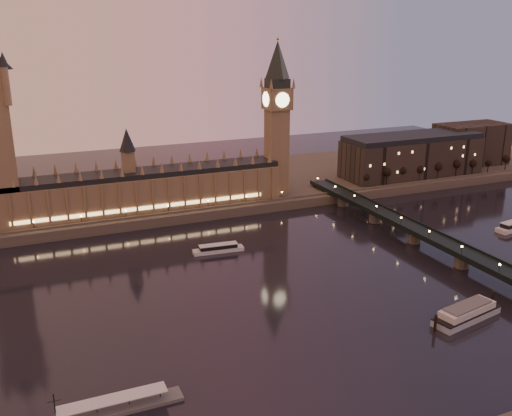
{
  "coord_description": "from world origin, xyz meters",
  "views": [
    {
      "loc": [
        -107.84,
        -222.39,
        115.14
      ],
      "look_at": [
        2.11,
        35.0,
        26.78
      ],
      "focal_mm": 40.0,
      "sensor_mm": 36.0,
      "label": 1
    }
  ],
  "objects": [
    {
      "name": "bare_tree_5",
      "position": [
        201.18,
        109.0,
        14.49
      ],
      "size": [
        5.6,
        5.6,
        11.39
      ],
      "color": "black",
      "rests_on": "ground"
    },
    {
      "name": "far_embankment",
      "position": [
        30.0,
        165.0,
        3.0
      ],
      "size": [
        560.0,
        130.0,
        6.0
      ],
      "primitive_type": "cube",
      "color": "#423D35",
      "rests_on": "ground"
    },
    {
      "name": "bare_tree_0",
      "position": [
        117.92,
        109.0,
        14.49
      ],
      "size": [
        5.6,
        5.6,
        11.39
      ],
      "color": "black",
      "rests_on": "ground"
    },
    {
      "name": "bare_tree_4",
      "position": [
        184.53,
        109.0,
        14.49
      ],
      "size": [
        5.6,
        5.6,
        11.39
      ],
      "color": "black",
      "rests_on": "ground"
    },
    {
      "name": "pontoon_pier",
      "position": [
        -88.7,
        -65.27,
        1.21
      ],
      "size": [
        42.0,
        7.0,
        11.2
      ],
      "color": "#595B5E",
      "rests_on": "ground"
    },
    {
      "name": "bare_tree_1",
      "position": [
        134.57,
        109.0,
        14.49
      ],
      "size": [
        5.6,
        5.6,
        11.39
      ],
      "color": "black",
      "rests_on": "ground"
    },
    {
      "name": "westminster_bridge",
      "position": [
        91.61,
        0.0,
        5.52
      ],
      "size": [
        13.2,
        260.0,
        15.3
      ],
      "color": "black",
      "rests_on": "ground"
    },
    {
      "name": "bare_tree_6",
      "position": [
        217.83,
        109.0,
        14.49
      ],
      "size": [
        5.6,
        5.6,
        11.39
      ],
      "color": "black",
      "rests_on": "ground"
    },
    {
      "name": "bare_tree_7",
      "position": [
        234.48,
        109.0,
        14.49
      ],
      "size": [
        5.6,
        5.6,
        11.39
      ],
      "color": "black",
      "rests_on": "ground"
    },
    {
      "name": "ground",
      "position": [
        0.0,
        0.0,
        0.0
      ],
      "size": [
        700.0,
        700.0,
        0.0
      ],
      "primitive_type": "plane",
      "color": "black",
      "rests_on": "ground"
    },
    {
      "name": "bare_tree_2",
      "position": [
        151.22,
        109.0,
        14.49
      ],
      "size": [
        5.6,
        5.6,
        11.39
      ],
      "color": "black",
      "rests_on": "ground"
    },
    {
      "name": "bare_tree_3",
      "position": [
        167.87,
        109.0,
        14.49
      ],
      "size": [
        5.6,
        5.6,
        11.39
      ],
      "color": "black",
      "rests_on": "ground"
    },
    {
      "name": "city_block",
      "position": [
        194.94,
        130.93,
        22.24
      ],
      "size": [
        155.0,
        45.0,
        34.0
      ],
      "color": "black",
      "rests_on": "ground"
    },
    {
      "name": "moored_barge",
      "position": [
        55.31,
        -62.3,
        3.01
      ],
      "size": [
        38.19,
        15.84,
        7.13
      ],
      "rotation": [
        0.0,
        0.0,
        0.2
      ],
      "color": "#8EA1B5",
      "rests_on": "ground"
    },
    {
      "name": "bare_tree_8",
      "position": [
        251.14,
        109.0,
        14.49
      ],
      "size": [
        5.6,
        5.6,
        11.39
      ],
      "color": "black",
      "rests_on": "ground"
    },
    {
      "name": "palace_of_westminster",
      "position": [
        -40.12,
        120.99,
        21.71
      ],
      "size": [
        180.0,
        26.62,
        52.0
      ],
      "color": "brown",
      "rests_on": "ground"
    },
    {
      "name": "big_ben",
      "position": [
        53.99,
        120.99,
        63.95
      ],
      "size": [
        17.68,
        17.68,
        104.0
      ],
      "color": "brown",
      "rests_on": "ground"
    },
    {
      "name": "cruise_boat_a",
      "position": [
        -14.13,
        48.68,
        1.93
      ],
      "size": [
        27.86,
        8.34,
        4.39
      ],
      "rotation": [
        0.0,
        0.0,
        -0.09
      ],
      "color": "silver",
      "rests_on": "ground"
    }
  ]
}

